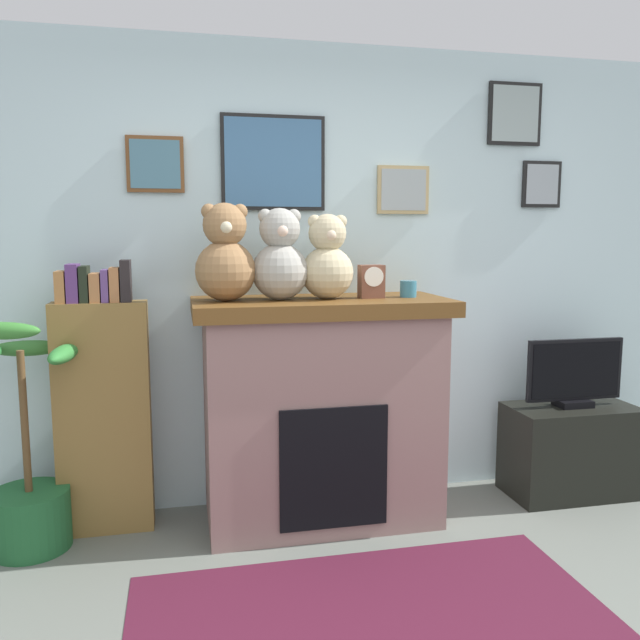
% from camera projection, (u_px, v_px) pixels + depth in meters
% --- Properties ---
extents(back_wall, '(5.20, 0.15, 2.60)m').
position_uv_depth(back_wall, '(313.00, 277.00, 3.72)').
color(back_wall, silver).
rests_on(back_wall, ground_plane).
extents(fireplace, '(1.35, 0.66, 1.21)m').
position_uv_depth(fireplace, '(321.00, 409.00, 3.46)').
color(fireplace, '#8A6763').
rests_on(fireplace, ground_plane).
extents(bookshelf, '(0.47, 0.16, 1.42)m').
position_uv_depth(bookshelf, '(103.00, 408.00, 3.31)').
color(bookshelf, olive).
rests_on(bookshelf, ground_plane).
extents(potted_plant, '(0.50, 0.49, 1.16)m').
position_uv_depth(potted_plant, '(29.00, 483.00, 3.14)').
color(potted_plant, '#1E592D').
rests_on(potted_plant, ground_plane).
extents(tv_stand, '(0.75, 0.40, 0.54)m').
position_uv_depth(tv_stand, '(570.00, 450.00, 3.83)').
color(tv_stand, black).
rests_on(tv_stand, ground_plane).
extents(television, '(0.61, 0.14, 0.40)m').
position_uv_depth(television, '(575.00, 374.00, 3.76)').
color(television, black).
rests_on(television, tv_stand).
extents(area_rug, '(1.96, 1.08, 0.01)m').
position_uv_depth(area_rug, '(373.00, 619.00, 2.59)').
color(area_rug, '#471528').
rests_on(area_rug, ground_plane).
extents(candle_jar, '(0.09, 0.09, 0.09)m').
position_uv_depth(candle_jar, '(408.00, 289.00, 3.45)').
color(candle_jar, teal).
rests_on(candle_jar, fireplace).
extents(mantel_clock, '(0.13, 0.10, 0.18)m').
position_uv_depth(mantel_clock, '(371.00, 281.00, 3.40)').
color(mantel_clock, brown).
rests_on(mantel_clock, fireplace).
extents(teddy_bear_cream, '(0.31, 0.31, 0.49)m').
position_uv_depth(teddy_bear_cream, '(225.00, 257.00, 3.22)').
color(teddy_bear_cream, olive).
rests_on(teddy_bear_cream, fireplace).
extents(teddy_bear_grey, '(0.29, 0.29, 0.47)m').
position_uv_depth(teddy_bear_grey, '(280.00, 259.00, 3.28)').
color(teddy_bear_grey, '#A09E95').
rests_on(teddy_bear_grey, fireplace).
extents(teddy_bear_brown, '(0.27, 0.27, 0.44)m').
position_uv_depth(teddy_bear_brown, '(327.00, 261.00, 3.34)').
color(teddy_bear_brown, '#C2B38B').
rests_on(teddy_bear_brown, fireplace).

